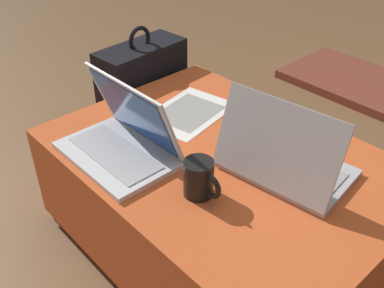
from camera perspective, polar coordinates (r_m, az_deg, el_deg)
name	(u,v)px	position (r m, az deg, el deg)	size (l,w,h in m)	color
ground_plane	(218,246)	(1.56, 3.38, -12.83)	(14.00, 14.00, 0.00)	brown
ottoman	(221,203)	(1.42, 3.64, -7.55)	(1.02, 0.73, 0.38)	maroon
laptop_near	(122,140)	(1.29, -8.83, 0.53)	(0.35, 0.23, 0.23)	silver
laptop_far	(284,160)	(1.22, 11.55, -2.02)	(0.36, 0.27, 0.23)	#B7B7BC
cell_phone	(126,108)	(1.54, -8.40, 4.61)	(0.14, 0.07, 0.01)	white
backpack	(142,103)	(1.87, -6.32, 5.17)	(0.22, 0.37, 0.56)	black
paper_sheet	(189,112)	(1.50, -0.44, 4.05)	(0.26, 0.33, 0.00)	white
coffee_mug	(200,179)	(1.13, 0.99, -4.44)	(0.12, 0.08, 0.10)	black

